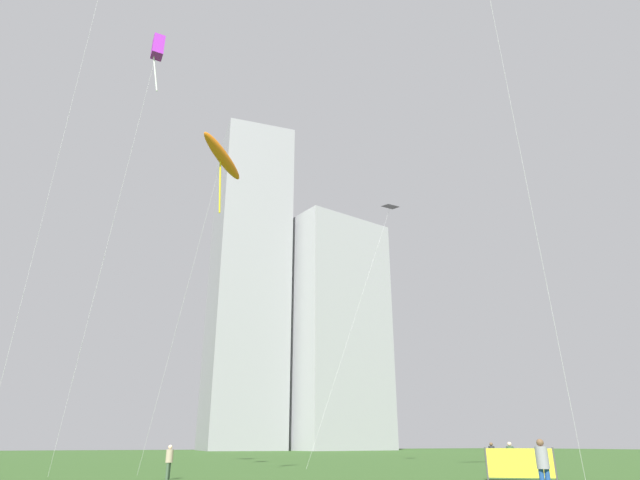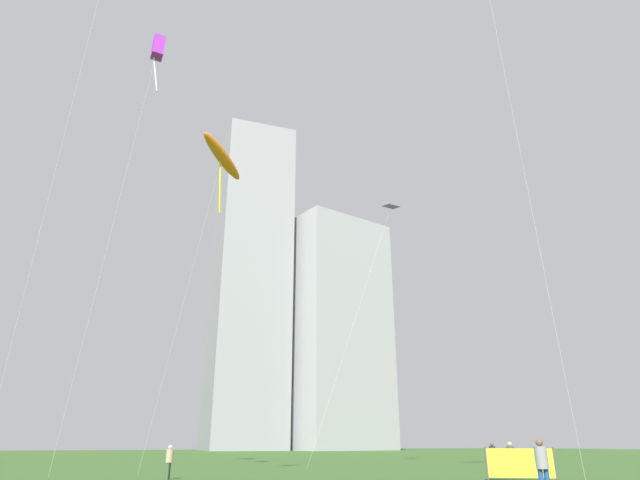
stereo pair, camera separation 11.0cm
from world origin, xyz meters
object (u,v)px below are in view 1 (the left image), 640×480
Objects in this scene: distant_highrise_0 at (330,331)px; person_standing_1 at (169,459)px; distant_highrise_1 at (248,281)px; person_standing_0 at (511,456)px; kite_flying_2 at (390,208)px; event_banner at (520,463)px; person_standing_3 at (492,454)px; kite_flying_4 at (158,49)px; person_standing_2 at (543,463)px; kite_flying_3 at (222,157)px.

person_standing_1 is at bearing -131.76° from distant_highrise_0.
distant_highrise_1 is (38.62, 104.91, 42.09)m from person_standing_1.
person_standing_0 is at bearing -94.11° from distant_highrise_1.
person_standing_0 is at bearing -100.74° from kite_flying_2.
person_standing_1 reaches higher than event_banner.
person_standing_3 is (20.64, -0.33, 0.07)m from person_standing_1.
person_standing_2 is at bearing -53.48° from kite_flying_4.
person_standing_2 is at bearing -114.43° from kite_flying_2.
distant_highrise_1 is at bearing -163.36° from person_standing_1.
kite_flying_4 is (-22.67, -7.11, 4.05)m from kite_flying_2.
kite_flying_2 is at bearing 171.63° from person_standing_0.
kite_flying_4 is at bearing -106.62° from person_standing_0.
kite_flying_3 is (-19.43, -0.82, 16.59)m from person_standing_3.
person_standing_1 is 16.89m from event_banner.
person_standing_0 is 0.06× the size of kite_flying_4.
distant_highrise_0 is at bearing 159.68° from person_standing_0.
distant_highrise_0 is (43.42, 103.82, 28.94)m from person_standing_0.
person_standing_1 is at bearing 45.59° from person_standing_3.
distant_highrise_1 is at bearing -62.33° from person_standing_2.
person_standing_1 is at bearing -24.49° from kite_flying_4.
distant_highrise_0 reaches higher than person_standing_2.
distant_highrise_0 is 119.95m from event_banner.
person_standing_2 is 0.10× the size of kite_flying_3.
person_standing_1 is 0.09× the size of kite_flying_3.
event_banner is (-45.94, -106.90, -29.15)m from distant_highrise_0.
person_standing_2 is 22.91m from kite_flying_3.
distant_highrise_1 is at bearing 78.91° from kite_flying_2.
kite_flying_4 is (-23.61, 1.68, 24.94)m from person_standing_3.
kite_flying_3 is at bearing -102.49° from distant_highrise_1.
kite_flying_3 is (-7.87, 13.77, 16.54)m from person_standing_2.
kite_flying_3 is (-15.84, 4.39, 16.58)m from person_standing_0.
kite_flying_2 is at bearing -72.91° from person_standing_2.
kite_flying_2 is (2.66, 14.00, 20.88)m from person_standing_0.
kite_flying_4 reaches higher than kite_flying_2.
distant_highrise_1 reaches higher than person_standing_0.
person_standing_1 is 0.06× the size of kite_flying_4.
kite_flying_2 is 9.50× the size of event_banner.
distant_highrise_0 is at bearing -9.93° from distant_highrise_1.
kite_flying_3 is 9.67m from kite_flying_4.
person_standing_3 is at bearing -92.76° from distant_highrise_1.
person_standing_2 is 1.05× the size of person_standing_3.
event_banner is at bearing -106.88° from kite_flying_2.
kite_flying_2 reaches higher than event_banner.
kite_flying_3 reaches higher than person_standing_1.
person_standing_0 is at bearing -122.85° from distant_highrise_0.
person_standing_0 is at bearing 108.85° from person_standing_1.
distant_highrise_1 is (37.40, 106.06, 25.43)m from kite_flying_3.
kite_flying_2 reaches higher than person_standing_2.
distant_highrise_1 is (41.58, 103.56, 17.07)m from kite_flying_4.
kite_flying_2 is 1.21× the size of kite_flying_3.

